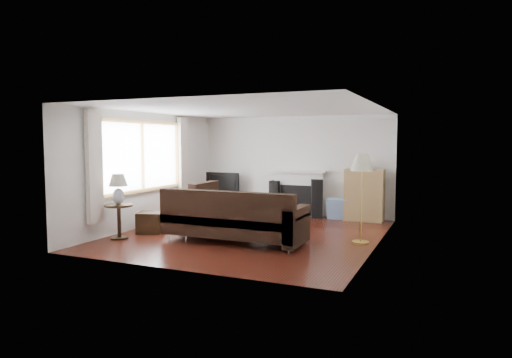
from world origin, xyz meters
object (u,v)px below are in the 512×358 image
at_px(tv_stand, 225,202).
at_px(coffee_table, 276,218).
at_px(sectional_sofa, 235,217).
at_px(side_table, 119,222).
at_px(bookshelf, 364,195).
at_px(floor_lamp, 361,199).

relative_size(tv_stand, coffee_table, 0.95).
relative_size(sectional_sofa, side_table, 4.28).
bearing_deg(bookshelf, tv_stand, -179.80).
distance_m(bookshelf, floor_lamp, 2.44).
distance_m(tv_stand, side_table, 3.88).
bearing_deg(bookshelf, floor_lamp, -81.21).
bearing_deg(tv_stand, coffee_table, -37.30).
distance_m(tv_stand, floor_lamp, 4.75).
bearing_deg(tv_stand, bookshelf, 0.20).
xyz_separation_m(bookshelf, side_table, (-3.97, -3.88, -0.28)).
relative_size(tv_stand, floor_lamp, 0.61).
distance_m(tv_stand, bookshelf, 3.71).
xyz_separation_m(tv_stand, sectional_sofa, (1.87, -3.21, 0.21)).
relative_size(bookshelf, side_table, 1.84).
bearing_deg(side_table, bookshelf, 44.32).
bearing_deg(coffee_table, bookshelf, 22.85).
bearing_deg(floor_lamp, tv_stand, 149.49).
xyz_separation_m(bookshelf, sectional_sofa, (-1.82, -3.22, -0.15)).
bearing_deg(bookshelf, side_table, -135.68).
height_order(coffee_table, side_table, side_table).
height_order(coffee_table, floor_lamp, floor_lamp).
xyz_separation_m(tv_stand, floor_lamp, (4.06, -2.39, 0.57)).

